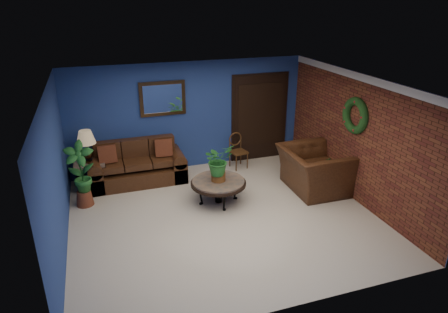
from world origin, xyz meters
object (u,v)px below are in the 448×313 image
object	(u,v)px
table_lamp	(86,142)
side_chair	(237,148)
end_table	(90,168)
sofa	(137,168)
coffee_table	(218,183)
armchair	(313,170)

from	to	relation	value
table_lamp	side_chair	bearing A→B (deg)	1.05
end_table	table_lamp	world-z (taller)	table_lamp
sofa	side_chair	distance (m)	2.38
end_table	table_lamp	bearing A→B (deg)	90.00
end_table	coffee_table	bearing A→B (deg)	-31.59
side_chair	table_lamp	bearing A→B (deg)	170.74
sofa	end_table	distance (m)	0.99
coffee_table	table_lamp	distance (m)	2.87
sofa	armchair	bearing A→B (deg)	-24.65
end_table	armchair	distance (m)	4.72
table_lamp	armchair	size ratio (longest dim) A/B	0.48
end_table	table_lamp	distance (m)	0.57
sofa	side_chair	size ratio (longest dim) A/B	2.44
end_table	side_chair	distance (m)	3.35
table_lamp	armchair	world-z (taller)	table_lamp
coffee_table	armchair	xyz separation A→B (m)	(2.06, -0.10, 0.04)
coffee_table	side_chair	xyz separation A→B (m)	(0.96, 1.53, 0.06)
sofa	table_lamp	size ratio (longest dim) A/B	3.12
coffee_table	end_table	bearing A→B (deg)	148.41
armchair	table_lamp	bearing A→B (deg)	71.38
table_lamp	armchair	xyz separation A→B (m)	(4.45, -1.56, -0.58)
sofa	side_chair	world-z (taller)	sofa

